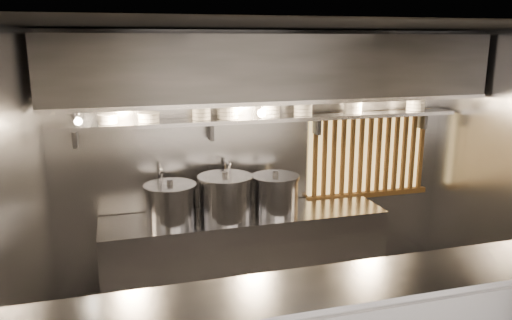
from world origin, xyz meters
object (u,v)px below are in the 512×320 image
pendant_bulb (262,113)px  stock_pot_mid (225,197)px  heat_lamp (74,115)px  stock_pot_right (275,194)px  stock_pot_left (171,203)px

pendant_bulb → stock_pot_mid: pendant_bulb is taller
heat_lamp → stock_pot_right: size_ratio=0.54×
heat_lamp → stock_pot_right: (1.92, 0.26, -0.96)m
stock_pot_mid → stock_pot_right: size_ratio=0.92×
pendant_bulb → stock_pot_left: size_ratio=0.34×
heat_lamp → stock_pot_left: (0.82, 0.26, -0.97)m
pendant_bulb → stock_pot_left: pendant_bulb is taller
pendant_bulb → stock_pot_right: bearing=-37.1°
heat_lamp → stock_pot_mid: bearing=9.5°
stock_pot_left → stock_pot_right: (1.10, -0.00, 0.01)m
stock_pot_left → stock_pot_right: 1.10m
stock_pot_mid → stock_pot_right: stock_pot_mid is taller
pendant_bulb → stock_pot_right: 0.87m
heat_lamp → pendant_bulb: 1.83m
stock_pot_left → stock_pot_right: size_ratio=0.85×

